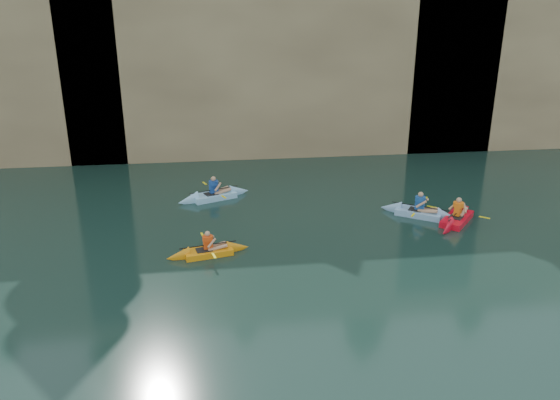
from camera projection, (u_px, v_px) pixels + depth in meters
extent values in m
cube|color=tan|center=(242.00, 39.00, 36.85)|extent=(70.00, 16.00, 12.00)
cube|color=#9D895F|center=(287.00, 54.00, 30.31)|extent=(24.00, 2.40, 11.40)
cube|color=black|center=(182.00, 132.00, 30.39)|extent=(3.50, 1.00, 3.20)
cube|color=black|center=(424.00, 114.00, 31.86)|extent=(5.00, 1.00, 4.50)
cube|color=orange|center=(208.00, 252.00, 19.33)|extent=(2.40, 1.20, 0.25)
cone|color=orange|center=(238.00, 247.00, 19.68)|extent=(0.94, 0.85, 0.69)
cone|color=orange|center=(178.00, 256.00, 18.99)|extent=(0.94, 0.85, 0.69)
cube|color=black|center=(204.00, 250.00, 19.25)|extent=(0.63, 0.54, 0.04)
cube|color=#D94612|center=(208.00, 242.00, 19.21)|extent=(0.35, 0.26, 0.46)
sphere|color=tan|center=(207.00, 234.00, 19.09)|extent=(0.19, 0.19, 0.19)
cylinder|color=black|center=(208.00, 245.00, 19.24)|extent=(1.99, 0.47, 0.04)
cube|color=yellow|center=(202.00, 235.00, 20.05)|extent=(0.17, 0.43, 0.02)
cube|color=yellow|center=(214.00, 256.00, 18.43)|extent=(0.17, 0.43, 0.02)
cube|color=#7FAAD6|center=(419.00, 213.00, 22.82)|extent=(2.59, 2.14, 0.29)
cone|color=#7FAAD6|center=(449.00, 218.00, 22.30)|extent=(1.20, 1.17, 0.80)
cone|color=#7FAAD6|center=(391.00, 208.00, 23.34)|extent=(1.20, 1.17, 0.80)
cube|color=black|center=(416.00, 209.00, 22.84)|extent=(0.74, 0.72, 0.04)
cube|color=#1A4A92|center=(420.00, 203.00, 22.67)|extent=(0.43, 0.40, 0.53)
sphere|color=tan|center=(421.00, 194.00, 22.54)|extent=(0.22, 0.22, 0.22)
cylinder|color=black|center=(420.00, 206.00, 22.72)|extent=(1.96, 1.37, 0.04)
cube|color=yellow|center=(426.00, 198.00, 23.62)|extent=(0.30, 0.39, 0.02)
cube|color=yellow|center=(413.00, 215.00, 21.82)|extent=(0.30, 0.39, 0.02)
cube|color=red|center=(457.00, 219.00, 22.21)|extent=(2.41, 2.60, 0.29)
cone|color=red|center=(466.00, 209.00, 23.21)|extent=(1.23, 1.24, 0.79)
cone|color=red|center=(447.00, 229.00, 21.21)|extent=(1.23, 1.24, 0.79)
cube|color=black|center=(456.00, 217.00, 22.05)|extent=(0.73, 0.74, 0.04)
cube|color=orange|center=(458.00, 209.00, 22.07)|extent=(0.41, 0.42, 0.53)
sphere|color=tan|center=(459.00, 200.00, 21.93)|extent=(0.22, 0.22, 0.22)
cylinder|color=black|center=(458.00, 212.00, 22.11)|extent=(1.56, 1.78, 0.04)
cube|color=yellow|center=(432.00, 207.00, 22.67)|extent=(0.37, 0.34, 0.02)
cube|color=yellow|center=(485.00, 217.00, 21.56)|extent=(0.37, 0.34, 0.02)
cube|color=#8FCBF0|center=(214.00, 196.00, 24.78)|extent=(2.79, 1.79, 0.29)
cone|color=#8FCBF0|center=(239.00, 191.00, 25.37)|extent=(1.18, 1.10, 0.80)
cone|color=#8FCBF0|center=(188.00, 201.00, 24.19)|extent=(1.18, 1.10, 0.80)
cube|color=black|center=(211.00, 194.00, 24.67)|extent=(0.70, 0.67, 0.04)
cube|color=navy|center=(214.00, 187.00, 24.63)|extent=(0.43, 0.36, 0.53)
sphere|color=tan|center=(213.00, 179.00, 24.50)|extent=(0.22, 0.22, 0.22)
cylinder|color=black|center=(214.00, 190.00, 24.68)|extent=(2.19, 0.94, 0.04)
cube|color=yellow|center=(205.00, 183.00, 25.56)|extent=(0.23, 0.42, 0.02)
cube|color=yellow|center=(224.00, 197.00, 23.80)|extent=(0.23, 0.42, 0.02)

